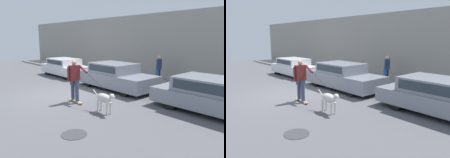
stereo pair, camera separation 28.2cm
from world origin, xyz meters
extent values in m
plane|color=#545459|center=(0.00, 0.00, 0.00)|extent=(36.00, 36.00, 0.00)
cube|color=gray|center=(0.00, 6.12, 2.03)|extent=(32.00, 0.30, 4.07)
cube|color=gray|center=(0.00, 4.83, 0.07)|extent=(30.00, 2.25, 0.15)
cylinder|color=black|center=(-3.34, 3.41, 0.31)|extent=(0.63, 0.21, 0.62)
cylinder|color=black|center=(-3.32, 1.99, 0.31)|extent=(0.63, 0.21, 0.62)
cylinder|color=black|center=(-5.79, 3.39, 0.31)|extent=(0.63, 0.21, 0.62)
cylinder|color=black|center=(-5.77, 1.96, 0.31)|extent=(0.63, 0.21, 0.62)
cube|color=silver|center=(-4.56, 2.69, 0.47)|extent=(3.97, 1.71, 0.57)
cube|color=silver|center=(-4.72, 2.69, 0.98)|extent=(2.27, 1.52, 0.44)
cube|color=#28333D|center=(-4.71, 1.93, 1.00)|extent=(1.99, 0.03, 0.28)
cylinder|color=black|center=(1.95, 3.48, 0.30)|extent=(0.61, 0.20, 0.61)
cylinder|color=black|center=(1.94, 1.89, 0.30)|extent=(0.61, 0.20, 0.61)
cylinder|color=black|center=(-0.83, 3.48, 0.30)|extent=(0.61, 0.20, 0.61)
cylinder|color=black|center=(-0.84, 1.90, 0.30)|extent=(0.61, 0.20, 0.61)
cube|color=gray|center=(0.56, 2.69, 0.51)|extent=(4.49, 1.84, 0.65)
cube|color=gray|center=(0.38, 2.69, 1.08)|extent=(2.30, 1.65, 0.50)
cube|color=#28333D|center=(0.37, 1.86, 1.10)|extent=(2.02, 0.02, 0.32)
cylinder|color=black|center=(4.33, 3.47, 0.32)|extent=(0.64, 0.20, 0.64)
cylinder|color=black|center=(4.34, 1.88, 0.32)|extent=(0.64, 0.20, 0.64)
cube|color=gray|center=(5.72, 2.69, 0.46)|extent=(4.49, 1.86, 0.55)
cube|color=gray|center=(5.54, 2.69, 0.99)|extent=(2.49, 1.67, 0.51)
cube|color=#28333D|center=(5.55, 1.86, 1.02)|extent=(2.18, 0.03, 0.33)
cylinder|color=beige|center=(3.27, -0.11, 0.21)|extent=(0.07, 0.07, 0.42)
cylinder|color=beige|center=(3.27, -0.28, 0.21)|extent=(0.07, 0.07, 0.42)
cylinder|color=beige|center=(2.76, -0.11, 0.21)|extent=(0.07, 0.07, 0.42)
cylinder|color=beige|center=(2.76, -0.28, 0.21)|extent=(0.07, 0.07, 0.42)
ellipsoid|color=beige|center=(3.01, -0.19, 0.55)|extent=(0.72, 0.31, 0.30)
sphere|color=beige|center=(3.43, -0.19, 0.69)|extent=(0.18, 0.18, 0.18)
cylinder|color=beige|center=(3.51, -0.19, 0.67)|extent=(0.10, 0.08, 0.08)
cylinder|color=beige|center=(2.54, -0.19, 0.64)|extent=(0.29, 0.04, 0.22)
cylinder|color=beige|center=(1.63, -0.19, 0.04)|extent=(0.07, 0.03, 0.07)
cylinder|color=beige|center=(1.62, -0.34, 0.04)|extent=(0.07, 0.03, 0.07)
cylinder|color=beige|center=(0.94, -0.17, 0.04)|extent=(0.07, 0.03, 0.07)
cylinder|color=beige|center=(0.94, -0.32, 0.04)|extent=(0.07, 0.03, 0.07)
cube|color=#A88456|center=(1.28, -0.26, 0.08)|extent=(0.96, 0.16, 0.02)
cylinder|color=#38425B|center=(1.40, -0.26, 0.51)|extent=(0.15, 0.15, 0.84)
cylinder|color=#38425B|center=(1.07, -0.25, 0.51)|extent=(0.15, 0.15, 0.84)
cube|color=#38425B|center=(1.24, -0.25, 0.84)|extent=(0.20, 0.34, 0.17)
cube|color=maroon|center=(1.24, -0.25, 1.23)|extent=(0.23, 0.44, 0.61)
sphere|color=tan|center=(1.24, -0.25, 1.64)|extent=(0.19, 0.19, 0.19)
cylinder|color=maroon|center=(1.22, -0.52, 1.20)|extent=(0.09, 0.09, 0.58)
cylinder|color=maroon|center=(1.52, -0.02, 1.39)|extent=(0.59, 0.15, 0.30)
cylinder|color=black|center=(2.61, -0.12, 0.97)|extent=(1.64, 0.16, 0.64)
cylinder|color=#28282D|center=(1.65, 4.85, 0.53)|extent=(0.13, 0.13, 0.77)
cylinder|color=#28282D|center=(1.60, 4.99, 0.53)|extent=(0.13, 0.13, 0.77)
cube|color=navy|center=(1.62, 4.92, 1.19)|extent=(0.28, 0.41, 0.56)
cylinder|color=navy|center=(1.69, 4.70, 1.20)|extent=(0.08, 0.08, 0.53)
cylinder|color=navy|center=(1.56, 5.13, 1.20)|extent=(0.08, 0.08, 0.53)
sphere|color=tan|center=(1.62, 4.92, 1.57)|extent=(0.20, 0.20, 0.20)
cube|color=#1E569E|center=(1.69, 4.70, 0.80)|extent=(0.19, 0.34, 0.29)
cylinder|color=#38383D|center=(3.82, -1.95, 0.01)|extent=(0.71, 0.71, 0.01)
cylinder|color=gold|center=(-7.15, 3.45, 0.30)|extent=(0.17, 0.17, 0.61)
sphere|color=gold|center=(-7.15, 3.45, 0.65)|extent=(0.18, 0.18, 0.18)
camera|label=1|loc=(8.69, -4.94, 2.64)|focal=35.00mm
camera|label=2|loc=(8.88, -4.73, 2.64)|focal=35.00mm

